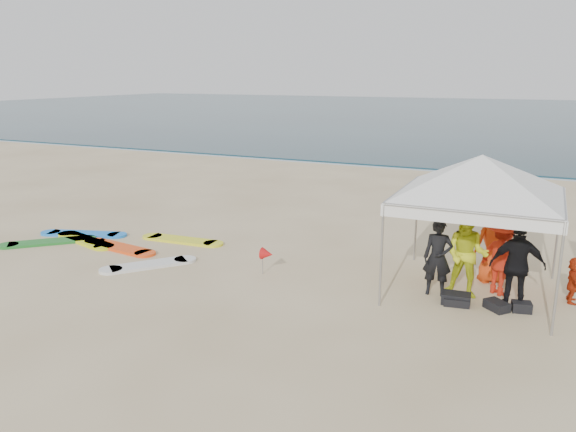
% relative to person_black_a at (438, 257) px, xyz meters
% --- Properties ---
extents(ground, '(120.00, 120.00, 0.00)m').
position_rel_person_black_a_xyz_m(ground, '(-3.78, -2.13, -0.81)').
color(ground, beige).
rests_on(ground, ground).
extents(ocean, '(160.00, 84.00, 0.08)m').
position_rel_person_black_a_xyz_m(ocean, '(-3.78, 57.87, -0.77)').
color(ocean, '#0C2633').
rests_on(ocean, ground).
extents(shoreline_foam, '(160.00, 1.20, 0.01)m').
position_rel_person_black_a_xyz_m(shoreline_foam, '(-3.78, 16.07, -0.81)').
color(shoreline_foam, silver).
rests_on(shoreline_foam, ground).
extents(person_black_a, '(0.63, 0.46, 1.62)m').
position_rel_person_black_a_xyz_m(person_black_a, '(0.00, 0.00, 0.00)').
color(person_black_a, black).
rests_on(person_black_a, ground).
extents(person_yellow, '(0.93, 0.75, 1.82)m').
position_rel_person_black_a_xyz_m(person_yellow, '(0.55, 0.13, 0.10)').
color(person_yellow, yellow).
rests_on(person_yellow, ground).
extents(person_orange_a, '(1.20, 1.10, 1.62)m').
position_rel_person_black_a_xyz_m(person_orange_a, '(1.21, 0.59, 0.00)').
color(person_orange_a, red).
rests_on(person_orange_a, ground).
extents(person_black_b, '(1.10, 0.61, 1.77)m').
position_rel_person_black_a_xyz_m(person_black_b, '(1.53, -0.09, 0.08)').
color(person_black_b, black).
rests_on(person_black_b, ground).
extents(person_orange_b, '(1.03, 0.95, 1.77)m').
position_rel_person_black_a_xyz_m(person_orange_b, '(0.97, 1.28, 0.07)').
color(person_orange_b, '#E04413').
rests_on(person_orange_b, ground).
extents(person_seated, '(0.32, 0.89, 0.95)m').
position_rel_person_black_a_xyz_m(person_seated, '(2.59, 0.73, -0.33)').
color(person_seated, red).
rests_on(person_seated, ground).
extents(canopy_tent, '(4.43, 4.43, 3.34)m').
position_rel_person_black_a_xyz_m(canopy_tent, '(0.66, 0.48, 2.10)').
color(canopy_tent, '#A5A5A8').
rests_on(canopy_tent, ground).
extents(marker_pennant, '(0.28, 0.28, 0.64)m').
position_rel_person_black_a_xyz_m(marker_pennant, '(-3.74, -0.43, -0.31)').
color(marker_pennant, '#A5A5A8').
rests_on(marker_pennant, ground).
extents(gear_pile, '(1.72, 0.57, 0.22)m').
position_rel_person_black_a_xyz_m(gear_pile, '(0.82, -0.33, -0.71)').
color(gear_pile, black).
rests_on(gear_pile, ground).
extents(surfboard_spread, '(5.39, 3.24, 0.07)m').
position_rel_person_black_a_xyz_m(surfboard_spread, '(-8.66, -0.18, -0.77)').
color(surfboard_spread, '#207727').
rests_on(surfboard_spread, ground).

